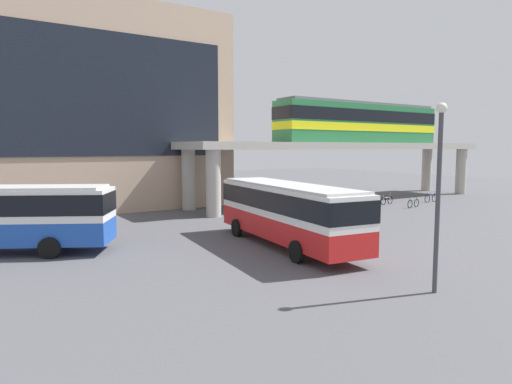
% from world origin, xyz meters
% --- Properties ---
extents(ground_plane, '(120.00, 120.00, 0.00)m').
position_xyz_m(ground_plane, '(0.00, 10.00, 0.00)').
color(ground_plane, '#515156').
extents(station_building, '(30.90, 14.98, 16.33)m').
position_xyz_m(station_building, '(-9.29, 25.76, 8.17)').
color(station_building, tan).
rests_on(station_building, ground_plane).
extents(elevated_platform, '(32.76, 5.98, 5.50)m').
position_xyz_m(elevated_platform, '(16.68, 15.42, 4.73)').
color(elevated_platform, '#ADA89E').
rests_on(elevated_platform, ground_plane).
extents(train, '(18.73, 2.96, 3.84)m').
position_xyz_m(train, '(18.54, 15.42, 7.46)').
color(train, '#26723F').
rests_on(train, elevated_platform).
extents(bus_main, '(3.84, 11.26, 3.22)m').
position_xyz_m(bus_main, '(0.02, 2.27, 1.99)').
color(bus_main, red).
rests_on(bus_main, ground_plane).
extents(bicycle_red, '(1.71, 0.65, 1.04)m').
position_xyz_m(bicycle_red, '(14.92, 10.03, 0.36)').
color(bicycle_red, black).
rests_on(bicycle_red, ground_plane).
extents(bicycle_blue, '(1.79, 0.09, 1.04)m').
position_xyz_m(bicycle_blue, '(22.62, 10.19, 0.36)').
color(bicycle_blue, black).
rests_on(bicycle_blue, ground_plane).
extents(bicycle_silver, '(1.78, 0.30, 1.04)m').
position_xyz_m(bicycle_silver, '(17.81, 11.25, 0.36)').
color(bicycle_silver, black).
rests_on(bicycle_silver, ground_plane).
extents(bicycle_black, '(1.71, 0.65, 1.04)m').
position_xyz_m(bicycle_black, '(9.14, 11.55, 0.36)').
color(bicycle_black, black).
rests_on(bicycle_black, ground_plane).
extents(bicycle_green, '(1.78, 0.33, 1.04)m').
position_xyz_m(bicycle_green, '(18.06, 8.60, 0.36)').
color(bicycle_green, black).
rests_on(bicycle_green, ground_plane).
extents(pedestrian_by_bike_rack, '(0.36, 0.45, 1.78)m').
position_xyz_m(pedestrian_by_bike_rack, '(7.05, 9.71, 0.84)').
color(pedestrian_by_bike_rack, '#33663F').
rests_on(pedestrian_by_bike_rack, ground_plane).
extents(lamp_post, '(0.36, 0.36, 6.55)m').
position_xyz_m(lamp_post, '(-0.04, -6.47, 3.85)').
color(lamp_post, '#3F3F44').
rests_on(lamp_post, ground_plane).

